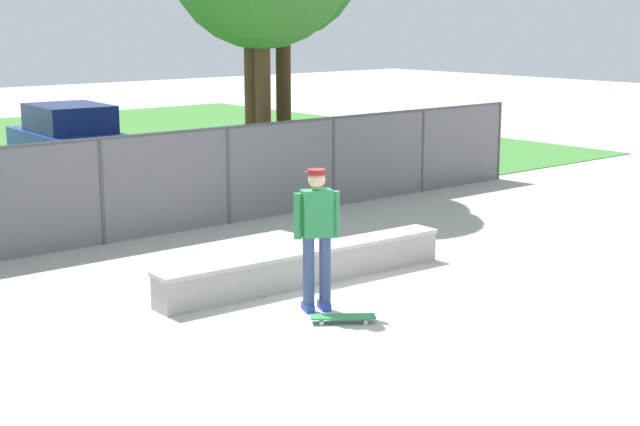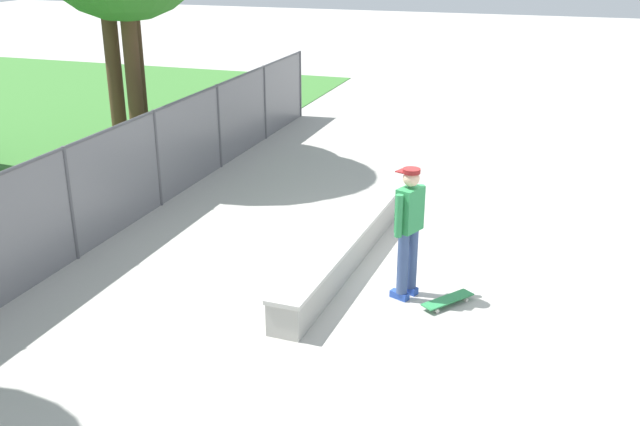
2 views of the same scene
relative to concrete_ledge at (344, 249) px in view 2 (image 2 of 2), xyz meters
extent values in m
plane|color=#ADAAA3|center=(0.17, -0.71, -0.25)|extent=(80.00, 80.00, 0.00)
cube|color=#A8A59E|center=(0.00, 0.00, -0.03)|extent=(4.68, 0.63, 0.44)
cube|color=beige|center=(0.00, 0.00, 0.22)|extent=(4.72, 0.67, 0.06)
cube|color=#2647A5|center=(-0.81, -1.03, -0.20)|extent=(0.20, 0.28, 0.10)
cube|color=#2647A5|center=(-0.60, -1.11, -0.20)|extent=(0.20, 0.28, 0.10)
cylinder|color=#384C7A|center=(-0.82, -1.06, 0.29)|extent=(0.15, 0.15, 0.88)
cylinder|color=#384C7A|center=(-0.61, -1.14, 0.29)|extent=(0.15, 0.15, 0.88)
cube|color=#2D8C4C|center=(-0.72, -1.10, 1.03)|extent=(0.43, 0.35, 0.60)
cylinder|color=#2D8C4C|center=(-0.95, -1.01, 1.01)|extent=(0.10, 0.10, 0.58)
cylinder|color=#2D8C4C|center=(-0.48, -1.19, 1.01)|extent=(0.10, 0.10, 0.58)
sphere|color=beige|center=(-0.72, -1.10, 1.46)|extent=(0.22, 0.22, 0.22)
cylinder|color=maroon|center=(-0.72, -1.10, 1.56)|extent=(0.23, 0.23, 0.06)
cube|color=maroon|center=(-0.67, -0.98, 1.53)|extent=(0.23, 0.19, 0.02)
cube|color=#2D8C4C|center=(-0.78, -1.69, -0.17)|extent=(0.76, 0.64, 0.02)
cube|color=#B2B2B7|center=(-0.56, -1.85, -0.19)|extent=(0.13, 0.15, 0.02)
cube|color=#B2B2B7|center=(-1.00, -1.53, -0.19)|extent=(0.13, 0.15, 0.02)
cylinder|color=silver|center=(-0.61, -1.92, -0.23)|extent=(0.06, 0.06, 0.05)
cylinder|color=silver|center=(-0.51, -1.78, -0.23)|extent=(0.06, 0.06, 0.05)
cylinder|color=silver|center=(-1.05, -1.59, -0.23)|extent=(0.06, 0.06, 0.05)
cylinder|color=silver|center=(-0.95, -1.46, -0.23)|extent=(0.06, 0.06, 0.05)
cylinder|color=#4C4C51|center=(-1.09, 3.97, 0.64)|extent=(0.07, 0.07, 1.79)
cylinder|color=#4C4C51|center=(1.43, 3.97, 0.64)|extent=(0.07, 0.07, 1.79)
cylinder|color=#4C4C51|center=(3.94, 3.97, 0.64)|extent=(0.07, 0.07, 1.79)
cylinder|color=#4C4C51|center=(6.45, 3.97, 0.64)|extent=(0.07, 0.07, 1.79)
cylinder|color=#4C4C51|center=(8.96, 3.97, 0.64)|extent=(0.07, 0.07, 1.79)
cylinder|color=#4C4C51|center=(0.17, 3.97, 1.50)|extent=(17.59, 0.05, 0.05)
cube|color=slate|center=(0.17, 3.97, 0.64)|extent=(17.59, 0.01, 1.79)
cylinder|color=#513823|center=(3.47, 5.64, 1.50)|extent=(0.32, 0.32, 3.51)
cylinder|color=#513823|center=(3.58, 6.17, 2.36)|extent=(0.32, 0.32, 5.22)
cylinder|color=#47301E|center=(4.37, 6.12, 1.56)|extent=(0.32, 0.32, 3.64)
camera|label=1|loc=(-8.27, -10.18, 3.47)|focal=53.83mm
camera|label=2|loc=(-9.50, -2.80, 4.36)|focal=40.46mm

